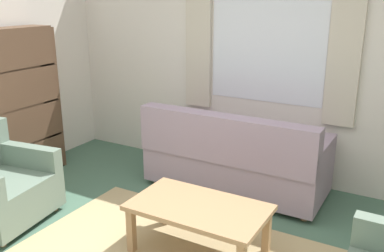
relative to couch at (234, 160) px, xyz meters
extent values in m
cube|color=silver|center=(0.09, 0.64, 0.93)|extent=(5.32, 0.12, 2.60)
cube|color=white|center=(0.09, 0.58, 1.08)|extent=(1.30, 0.01, 1.10)
cube|color=beige|center=(-0.74, 0.55, 1.08)|extent=(0.32, 0.06, 1.40)
cube|color=beige|center=(0.92, 0.55, 1.08)|extent=(0.32, 0.06, 1.40)
cube|color=#998499|center=(0.00, 0.07, -0.12)|extent=(1.90, 0.80, 0.38)
cube|color=#998499|center=(0.00, -0.25, 0.31)|extent=(1.90, 0.20, 0.48)
cube|color=#998499|center=(0.87, 0.07, 0.19)|extent=(0.16, 0.80, 0.24)
cube|color=#998499|center=(-0.87, 0.07, 0.19)|extent=(0.16, 0.80, 0.24)
cylinder|color=#A87F56|center=(0.85, 0.37, -0.34)|extent=(0.06, 0.06, 0.06)
cylinder|color=#A87F56|center=(-0.85, 0.37, -0.34)|extent=(0.06, 0.06, 0.06)
cylinder|color=#A87F56|center=(0.85, -0.23, -0.34)|extent=(0.06, 0.06, 0.06)
cylinder|color=#A87F56|center=(-0.85, -0.23, -0.34)|extent=(0.06, 0.06, 0.06)
cube|color=slate|center=(-1.63, -1.65, -0.13)|extent=(0.91, 0.94, 0.36)
cube|color=slate|center=(-1.68, -1.29, 0.16)|extent=(0.81, 0.23, 0.22)
cylinder|color=#A87F56|center=(-1.26, -1.94, -0.34)|extent=(0.05, 0.05, 0.06)
cylinder|color=#A87F56|center=(-1.36, -1.27, -0.34)|extent=(0.05, 0.05, 0.06)
cylinder|color=#A87F56|center=(-1.99, -1.36, -0.34)|extent=(0.05, 0.05, 0.06)
cube|color=#A87F56|center=(0.24, -1.20, 0.05)|extent=(1.10, 0.64, 0.04)
cube|color=#A87F56|center=(-0.25, -1.46, -0.17)|extent=(0.06, 0.06, 0.40)
cube|color=#A87F56|center=(-0.25, -0.94, -0.17)|extent=(0.06, 0.06, 0.40)
cube|color=#A87F56|center=(0.73, -0.94, -0.17)|extent=(0.06, 0.06, 0.40)
cube|color=brown|center=(-2.29, -0.37, 0.48)|extent=(0.30, 0.04, 1.70)
cube|color=brown|center=(-2.15, -0.82, 0.48)|extent=(0.02, 0.90, 1.70)
cube|color=brown|center=(-2.29, -0.82, -0.36)|extent=(0.30, 0.86, 0.02)
cube|color=brown|center=(-2.29, -0.82, 0.07)|extent=(0.30, 0.86, 0.02)
cube|color=brown|center=(-2.29, -0.82, 0.49)|extent=(0.30, 0.86, 0.02)
cube|color=brown|center=(-2.29, -0.82, 0.92)|extent=(0.30, 0.86, 0.02)
cube|color=brown|center=(-2.29, -0.82, 1.34)|extent=(0.30, 0.86, 0.02)
cube|color=#5B8E93|center=(-2.29, -0.47, 0.20)|extent=(0.26, 0.08, 0.25)
cube|color=beige|center=(-2.29, -0.56, 0.23)|extent=(0.27, 0.07, 0.30)
cube|color=#335199|center=(-2.29, -0.65, 0.18)|extent=(0.27, 0.10, 0.21)
cube|color=gold|center=(-2.29, -0.74, 0.21)|extent=(0.25, 0.07, 0.27)
cube|color=#5B8E93|center=(-2.29, -0.83, 0.19)|extent=(0.25, 0.09, 0.23)
camera|label=1|loc=(1.72, -3.91, 1.70)|focal=39.95mm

